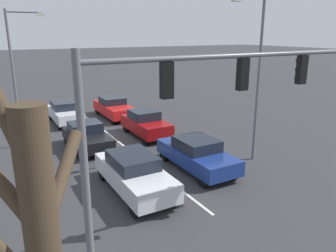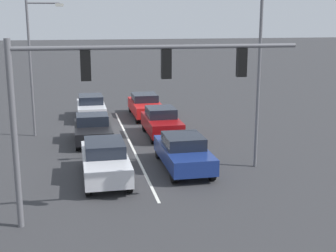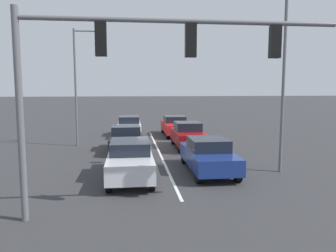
% 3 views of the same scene
% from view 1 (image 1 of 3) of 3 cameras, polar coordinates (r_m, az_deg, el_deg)
% --- Properties ---
extents(ground_plane, '(240.00, 240.00, 0.00)m').
position_cam_1_polar(ground_plane, '(21.26, -9.88, -1.75)').
color(ground_plane, '#333335').
extents(lane_stripe_left_divider, '(0.12, 16.81, 0.01)m').
position_cam_1_polar(lane_stripe_left_divider, '(19.12, -7.43, -3.67)').
color(lane_stripe_left_divider, silver).
rests_on(lane_stripe_left_divider, ground_plane).
extents(car_navy_leftlane_front, '(1.89, 4.65, 1.55)m').
position_cam_1_polar(car_navy_leftlane_front, '(15.81, 5.02, -4.83)').
color(car_navy_leftlane_front, navy).
rests_on(car_navy_leftlane_front, ground_plane).
extents(car_silver_midlane_front, '(1.84, 4.74, 1.61)m').
position_cam_1_polar(car_silver_midlane_front, '(13.68, -5.91, -8.11)').
color(car_silver_midlane_front, silver).
rests_on(car_silver_midlane_front, ground_plane).
extents(car_maroon_leftlane_second, '(1.79, 4.12, 1.64)m').
position_cam_1_polar(car_maroon_leftlane_second, '(20.81, -3.93, 0.46)').
color(car_maroon_leftlane_second, maroon).
rests_on(car_maroon_leftlane_second, ground_plane).
extents(car_black_midlane_second, '(1.94, 4.06, 1.50)m').
position_cam_1_polar(car_black_midlane_second, '(19.09, -13.95, -1.72)').
color(car_black_midlane_second, black).
rests_on(car_black_midlane_second, ground_plane).
extents(car_white_midlane_third, '(1.80, 4.32, 1.55)m').
position_cam_1_polar(car_white_midlane_third, '(25.03, -17.50, 2.32)').
color(car_white_midlane_third, silver).
rests_on(car_white_midlane_third, ground_plane).
extents(car_red_leftlane_third, '(1.86, 4.74, 1.55)m').
position_cam_1_polar(car_red_leftlane_third, '(25.75, -9.40, 3.21)').
color(car_red_leftlane_third, red).
rests_on(car_red_leftlane_third, ground_plane).
extents(traffic_signal_gantry, '(9.40, 0.37, 6.07)m').
position_cam_1_polar(traffic_signal_gantry, '(9.06, 4.32, 4.46)').
color(traffic_signal_gantry, slate).
rests_on(traffic_signal_gantry, ground_plane).
extents(street_lamp_right_shoulder, '(2.04, 0.24, 7.58)m').
position_cam_1_polar(street_lamp_right_shoulder, '(19.87, -24.74, 8.82)').
color(street_lamp_right_shoulder, slate).
rests_on(street_lamp_right_shoulder, ground_plane).
extents(street_lamp_left_shoulder, '(1.93, 0.24, 8.02)m').
position_cam_1_polar(street_lamp_left_shoulder, '(16.55, 15.08, 9.31)').
color(street_lamp_left_shoulder, slate).
rests_on(street_lamp_left_shoulder, ground_plane).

